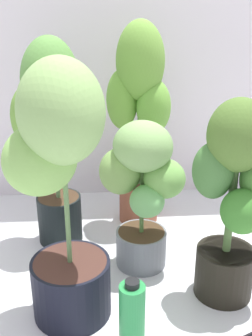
# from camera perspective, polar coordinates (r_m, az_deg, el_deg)

# --- Properties ---
(ground_plane) EXTENTS (8.00, 8.00, 0.00)m
(ground_plane) POSITION_cam_1_polar(r_m,az_deg,el_deg) (1.65, 3.41, -16.01)
(ground_plane) COLOR silver
(ground_plane) RESTS_ON ground
(mylar_back_wall) EXTENTS (3.20, 0.01, 2.00)m
(mylar_back_wall) POSITION_cam_1_polar(r_m,az_deg,el_deg) (2.15, 0.93, 21.64)
(mylar_back_wall) COLOR silver
(mylar_back_wall) RESTS_ON ground
(potted_plant_front_left) EXTENTS (0.39, 0.35, 0.89)m
(potted_plant_front_left) POSITION_cam_1_polar(r_m,az_deg,el_deg) (1.29, -9.11, -2.02)
(potted_plant_front_left) COLOR black
(potted_plant_front_left) RESTS_ON ground
(potted_plant_back_center) EXTENTS (0.31, 0.27, 0.95)m
(potted_plant_back_center) POSITION_cam_1_polar(r_m,az_deg,el_deg) (1.88, 1.85, 8.20)
(potted_plant_back_center) COLOR brown
(potted_plant_back_center) RESTS_ON ground
(potted_plant_front_right) EXTENTS (0.35, 0.30, 0.74)m
(potted_plant_front_right) POSITION_cam_1_polar(r_m,az_deg,el_deg) (1.44, 14.81, -3.81)
(potted_plant_front_right) COLOR black
(potted_plant_front_right) RESTS_ON ground
(potted_plant_center) EXTENTS (0.37, 0.29, 0.62)m
(potted_plant_center) POSITION_cam_1_polar(r_m,az_deg,el_deg) (1.60, 2.19, -2.62)
(potted_plant_center) COLOR slate
(potted_plant_center) RESTS_ON ground
(potted_plant_back_left) EXTENTS (0.36, 0.31, 0.90)m
(potted_plant_back_left) POSITION_cam_1_polar(r_m,az_deg,el_deg) (1.73, -10.70, 6.10)
(potted_plant_back_left) COLOR black
(potted_plant_back_left) RESTS_ON ground
(nutrient_bottle) EXTENTS (0.08, 0.08, 0.25)m
(nutrient_bottle) POSITION_cam_1_polar(r_m,az_deg,el_deg) (1.35, 0.84, -19.82)
(nutrient_bottle) COLOR #278C44
(nutrient_bottle) RESTS_ON ground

